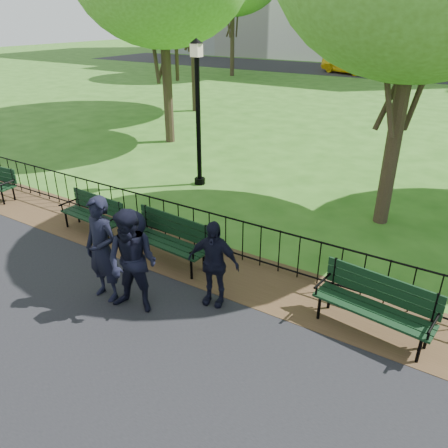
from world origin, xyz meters
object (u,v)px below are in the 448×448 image
Objects in this scene: park_bench_main at (153,229)px; person_right at (213,263)px; person_left at (102,249)px; sedan_silver at (408,65)px; person_mid at (132,263)px; park_bench_left_a at (94,210)px; taxi at (348,63)px; lamppost at (198,110)px; park_bench_right_a at (377,299)px.

person_right is (1.87, -0.64, 0.12)m from park_bench_main.
person_left is 35.13m from sedan_silver.
park_bench_main is 1.76m from person_mid.
park_bench_left_a is 3.28m from person_mid.
person_mid is at bearing -154.82° from sedan_silver.
park_bench_left_a is 31.67m from taxi.
park_bench_left_a is 2.72m from person_left.
taxi is at bearing 88.71° from person_mid.
park_bench_main is 1.23× the size of person_right.
sedan_silver is at bearing -42.30° from taxi.
person_mid reaches higher than taxi.
person_mid is at bearing -65.01° from lamppost.
person_right reaches higher than park_bench_left_a.
person_right is at bearing -153.06° from sedan_silver.
park_bench_right_a is at bearing 10.67° from person_mid.
lamppost is at bearing 153.82° from park_bench_right_a.
person_left is (1.88, -5.50, -1.21)m from lamppost.
taxi is at bearing 92.37° from person_right.
person_right is at bearing -52.56° from lamppost.
person_mid reaches higher than sedan_silver.
lamppost is at bearing -147.88° from taxi.
park_bench_right_a is 33.23m from taxi.
person_left is at bearing -71.13° from lamppost.
person_right is at bearing -14.77° from park_bench_main.
sedan_silver is (-3.78, 34.20, -0.06)m from person_right.
park_bench_main is 4.40m from park_bench_right_a.
park_bench_right_a is at bearing -148.69° from sedan_silver.
sedan_silver is at bearing 95.19° from person_left.
person_right is at bearing 28.93° from person_left.
park_bench_main is 1.54m from person_left.
park_bench_main reaches higher than park_bench_left_a.
taxi is (-4.33, 31.37, 0.26)m from park_bench_left_a.
person_right is at bearing -157.59° from park_bench_right_a.
person_mid is (2.78, -1.69, 0.38)m from park_bench_left_a.
taxi reaches higher than person_right.
person_left is 0.41× the size of taxi.
lamppost reaches higher than park_bench_left_a.
person_right is at bearing -143.13° from taxi.
lamppost is 0.86× the size of taxi.
person_left reaches higher than taxi.
person_right is (0.99, 0.86, -0.13)m from person_mid.
person_mid is at bearing -149.23° from park_bench_right_a.
taxi is at bearing 99.37° from lamppost.
park_bench_main is at bearing 149.33° from person_right.
park_bench_right_a is 0.99× the size of person_left.
person_right is at bearing 27.62° from person_mid.
park_bench_left_a is 0.89× the size of person_left.
lamppost reaches higher than person_right.
park_bench_left_a is 0.90× the size of park_bench_right_a.
lamppost is 29.60m from sedan_silver.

